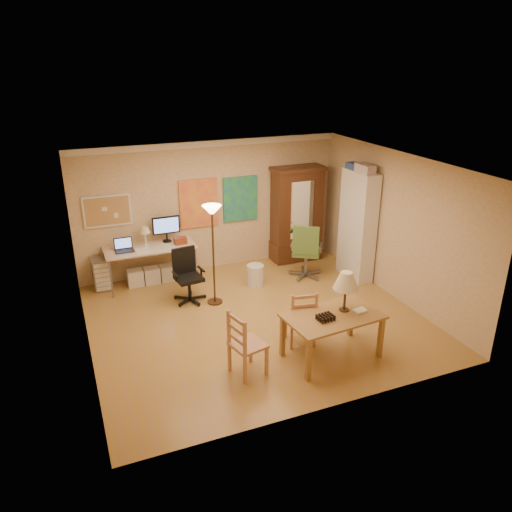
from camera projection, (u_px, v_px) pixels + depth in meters
name	position (u px, v px, depth m)	size (l,w,h in m)	color
floor	(256.00, 319.00, 8.64)	(5.50, 5.50, 0.00)	#A9823C
crown_molding	(209.00, 144.00, 9.75)	(5.50, 0.08, 0.12)	white
corkboard	(107.00, 211.00, 9.48)	(0.90, 0.04, 0.62)	tan
art_panel_left	(199.00, 203.00, 10.12)	(0.80, 0.04, 1.00)	yellow
art_panel_right	(240.00, 199.00, 10.44)	(0.75, 0.04, 0.95)	teal
dining_table	(338.00, 305.00, 7.33)	(1.48, 0.97, 1.33)	olive
ladder_chair_back	(301.00, 319.00, 7.78)	(0.50, 0.49, 0.93)	tan
ladder_chair_left	(246.00, 346.00, 7.02)	(0.53, 0.55, 0.98)	tan
torchiere_lamp	(212.00, 226.00, 8.67)	(0.34, 0.34, 1.86)	#43301B
computer_desk	(152.00, 261.00, 9.84)	(1.74, 0.76, 1.31)	#C2AC8E
office_chair_black	(189.00, 287.00, 9.22)	(0.62, 0.62, 1.00)	black
office_chair_green	(306.00, 263.00, 10.18)	(0.73, 0.73, 1.16)	slate
drawer_cart	(101.00, 273.00, 9.66)	(0.32, 0.38, 0.64)	slate
armoire	(296.00, 220.00, 10.87)	(1.13, 0.54, 2.08)	#3A200F
bookshelf	(357.00, 226.00, 9.90)	(0.33, 0.88, 2.20)	white
wastebin	(255.00, 275.00, 9.86)	(0.34, 0.34, 0.42)	silver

